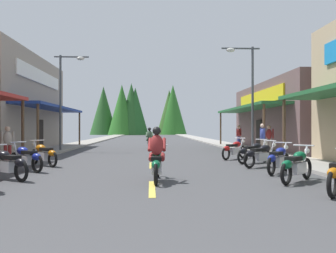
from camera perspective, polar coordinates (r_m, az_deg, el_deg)
The scene contains 22 objects.
ground at distance 32.30m, azimuth -2.76°, elevation -3.02°, with size 10.82×93.53×0.10m, color #424244.
sidewalk_left at distance 32.95m, azimuth -14.20°, elevation -2.77°, with size 2.24×93.53×0.12m, color gray.
sidewalk_right at distance 32.96m, azimuth 8.68°, elevation -2.77°, with size 2.24×93.53×0.12m, color #9E9991.
centerline_dashes at distance 35.62m, azimuth -2.76°, elevation -2.67°, with size 0.16×67.99×0.01m.
storefront_right_far at distance 27.25m, azimuth 22.52°, elevation 1.52°, with size 9.83×13.51×4.69m.
streetlamp_left at distance 23.73m, azimuth -16.13°, elevation 5.87°, with size 2.19×0.30×6.20m.
streetlamp_right at distance 20.91m, azimuth 12.55°, elevation 6.68°, with size 2.19×0.30×6.19m.
motorcycle_parked_right_2 at distance 10.67m, azimuth 20.00°, elevation -5.83°, with size 1.56×1.61×1.04m.
motorcycle_parked_right_3 at distance 12.56m, azimuth 17.38°, elevation -4.98°, with size 1.40×1.74×1.04m.
motorcycle_parked_right_4 at distance 14.32m, azimuth 14.82°, elevation -4.40°, with size 1.82×1.30×1.04m.
motorcycle_parked_right_5 at distance 15.84m, azimuth 13.61°, elevation -3.99°, with size 1.81×1.30×1.04m.
motorcycle_parked_right_6 at distance 17.60m, azimuth 10.62°, elevation -3.62°, with size 1.61×1.56×1.04m.
motorcycle_parked_left_2 at distance 11.47m, azimuth -24.48°, elevation -5.43°, with size 1.75×1.40×1.04m.
motorcycle_parked_left_3 at distance 13.44m, azimuth -21.91°, elevation -4.66°, with size 1.68×1.48×1.04m.
motorcycle_parked_left_4 at distance 15.07m, azimuth -19.41°, elevation -4.18°, with size 1.56×1.60×1.04m.
rider_cruising_lead at distance 10.15m, azimuth -1.82°, elevation -5.19°, with size 0.60×2.14×1.57m.
rider_cruising_trailing at distance 25.47m, azimuth -3.01°, elevation -2.19°, with size 0.60×2.14×1.57m.
pedestrian_by_shop at distance 19.73m, azimuth 14.98°, elevation -1.67°, with size 0.29×0.57×1.77m.
pedestrian_browsing at distance 27.25m, azimuth 11.33°, elevation -1.32°, with size 0.47×0.43×1.73m.
pedestrian_waiting at distance 22.04m, azimuth 15.93°, elevation -1.63°, with size 0.57×0.30×1.70m.
pedestrian_strolling at distance 16.36m, azimuth -24.41°, elevation -2.35°, with size 0.44×0.44×1.60m.
treeline_backdrop at distance 78.70m, azimuth -4.67°, elevation 2.55°, with size 21.74×10.38×11.33m.
Camera 1 is at (-0.04, -0.50, 1.54)m, focal length 37.87 mm.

